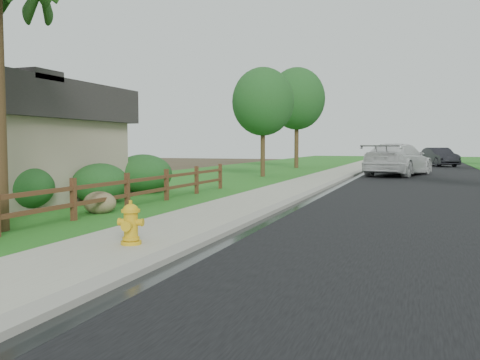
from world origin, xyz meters
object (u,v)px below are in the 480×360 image
at_px(fire_hydrant, 131,224).
at_px(dark_car_mid, 392,159).
at_px(ranch_fence, 103,193).
at_px(white_suv, 398,160).

height_order(fire_hydrant, dark_car_mid, dark_car_mid).
xyz_separation_m(ranch_fence, dark_car_mid, (5.83, 30.43, 0.16)).
xyz_separation_m(fire_hydrant, white_suv, (3.62, 24.64, 0.52)).
distance_m(ranch_fence, dark_car_mid, 30.98).
xyz_separation_m(white_suv, dark_car_mid, (-0.81, 9.27, -0.21)).
bearing_deg(fire_hydrant, white_suv, 81.63).
bearing_deg(dark_car_mid, ranch_fence, 87.04).
height_order(white_suv, dark_car_mid, white_suv).
distance_m(fire_hydrant, dark_car_mid, 34.03).
bearing_deg(ranch_fence, white_suv, 72.58).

